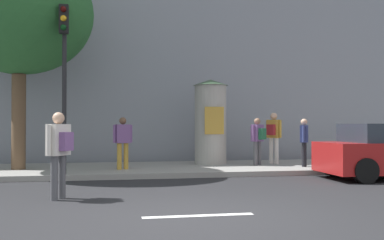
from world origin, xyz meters
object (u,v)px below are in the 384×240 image
object	(u,v)px
pedestrian_near_pole	(274,133)
street_tree	(19,13)
pedestrian_with_bag	(59,147)
traffic_light	(64,61)
poster_column	(211,121)
pedestrian_tallest	(122,139)
pedestrian_in_light_jacket	(304,139)
pedestrian_with_backpack	(258,137)

from	to	relation	value
pedestrian_near_pole	street_tree	bearing A→B (deg)	-176.54
street_tree	pedestrian_with_bag	xyz separation A→B (m)	(1.67, -4.85, -3.76)
traffic_light	poster_column	size ratio (longest dim) A/B	1.57
traffic_light	pedestrian_tallest	xyz separation A→B (m)	(1.58, 1.08, -2.10)
traffic_light	pedestrian_tallest	world-z (taller)	traffic_light
pedestrian_with_bag	pedestrian_near_pole	distance (m)	8.39
street_tree	pedestrian_with_bag	distance (m)	6.36
traffic_light	pedestrian_with_bag	xyz separation A→B (m)	(0.23, -3.22, -2.13)
street_tree	pedestrian_tallest	bearing A→B (deg)	-10.37
poster_column	pedestrian_tallest	world-z (taller)	poster_column
pedestrian_in_light_jacket	poster_column	bearing A→B (deg)	150.64
traffic_light	pedestrian_with_bag	world-z (taller)	traffic_light
poster_column	pedestrian_in_light_jacket	world-z (taller)	poster_column
pedestrian_with_bag	street_tree	bearing A→B (deg)	109.05
pedestrian_tallest	pedestrian_in_light_jacket	distance (m)	5.68
pedestrian_with_bag	pedestrian_near_pole	size ratio (longest dim) A/B	0.98
pedestrian_with_bag	pedestrian_in_light_jacket	size ratio (longest dim) A/B	1.12
pedestrian_with_bag	pedestrian_in_light_jacket	distance (m)	8.17
poster_column	traffic_light	bearing A→B (deg)	-151.79
traffic_light	poster_column	distance (m)	5.41
pedestrian_with_backpack	pedestrian_tallest	size ratio (longest dim) A/B	1.00
pedestrian_with_backpack	pedestrian_near_pole	size ratio (longest dim) A/B	0.89
poster_column	street_tree	xyz separation A→B (m)	(-6.01, -0.82, 3.19)
pedestrian_tallest	pedestrian_near_pole	size ratio (longest dim) A/B	0.89
poster_column	pedestrian_tallest	size ratio (longest dim) A/B	1.86
pedestrian_tallest	pedestrian_near_pole	world-z (taller)	pedestrian_near_pole
pedestrian_with_bag	pedestrian_with_backpack	bearing A→B (deg)	40.10
pedestrian_with_bag	pedestrian_tallest	bearing A→B (deg)	72.57
poster_column	pedestrian_with_bag	bearing A→B (deg)	-127.46
pedestrian_tallest	pedestrian_near_pole	xyz separation A→B (m)	(5.12, 1.05, 0.13)
traffic_light	pedestrian_in_light_jacket	world-z (taller)	traffic_light
pedestrian_with_bag	pedestrian_in_light_jacket	bearing A→B (deg)	30.57
traffic_light	pedestrian_in_light_jacket	distance (m)	7.62
pedestrian_with_backpack	pedestrian_near_pole	world-z (taller)	pedestrian_near_pole
street_tree	pedestrian_with_backpack	size ratio (longest dim) A/B	4.23
traffic_light	pedestrian_with_bag	distance (m)	3.87
pedestrian_in_light_jacket	pedestrian_tallest	bearing A→B (deg)	178.58
pedestrian_tallest	pedestrian_with_bag	bearing A→B (deg)	-107.43
pedestrian_with_bag	pedestrian_tallest	distance (m)	4.50
street_tree	pedestrian_with_bag	world-z (taller)	street_tree
street_tree	pedestrian_in_light_jacket	bearing A→B (deg)	-4.56
poster_column	pedestrian_near_pole	xyz separation A→B (m)	(2.13, -0.33, -0.41)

